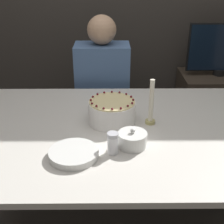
{
  "coord_description": "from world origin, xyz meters",
  "views": [
    {
      "loc": [
        -0.03,
        -1.46,
        1.54
      ],
      "look_at": [
        -0.02,
        0.08,
        0.78
      ],
      "focal_mm": 50.0,
      "sensor_mm": 36.0,
      "label": 1
    }
  ],
  "objects": [
    {
      "name": "candle",
      "position": [
        0.19,
        0.06,
        0.83
      ],
      "size": [
        0.05,
        0.05,
        0.25
      ],
      "color": "tan",
      "rests_on": "dining_table"
    },
    {
      "name": "cake",
      "position": [
        -0.02,
        0.08,
        0.79
      ],
      "size": [
        0.26,
        0.26,
        0.14
      ],
      "color": "white",
      "rests_on": "dining_table"
    },
    {
      "name": "tv_monitor",
      "position": [
        0.92,
        1.13,
        0.86
      ],
      "size": [
        0.59,
        0.1,
        0.44
      ],
      "color": "black",
      "rests_on": "side_cabinet"
    },
    {
      "name": "sugar_bowl",
      "position": [
        0.08,
        -0.18,
        0.76
      ],
      "size": [
        0.14,
        0.14,
        0.1
      ],
      "color": "silver",
      "rests_on": "dining_table"
    },
    {
      "name": "dining_table",
      "position": [
        0.0,
        0.0,
        0.64
      ],
      "size": [
        1.6,
        1.14,
        0.73
      ],
      "color": "beige",
      "rests_on": "ground_plane"
    },
    {
      "name": "side_cabinet",
      "position": [
        0.92,
        1.13,
        0.31
      ],
      "size": [
        0.64,
        0.45,
        0.63
      ],
      "color": "#382D23",
      "rests_on": "ground_plane"
    },
    {
      "name": "person_man_blue_shirt",
      "position": [
        -0.08,
        0.77,
        0.52
      ],
      "size": [
        0.4,
        0.34,
        1.2
      ],
      "rotation": [
        0.0,
        0.0,
        3.14
      ],
      "color": "#473D33",
      "rests_on": "ground_plane"
    },
    {
      "name": "plate_stack",
      "position": [
        -0.2,
        -0.26,
        0.74
      ],
      "size": [
        0.23,
        0.23,
        0.03
      ],
      "color": "silver",
      "rests_on": "dining_table"
    },
    {
      "name": "sugar_shaker",
      "position": [
        -0.02,
        -0.24,
        0.78
      ],
      "size": [
        0.05,
        0.05,
        0.11
      ],
      "color": "white",
      "rests_on": "dining_table"
    }
  ]
}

